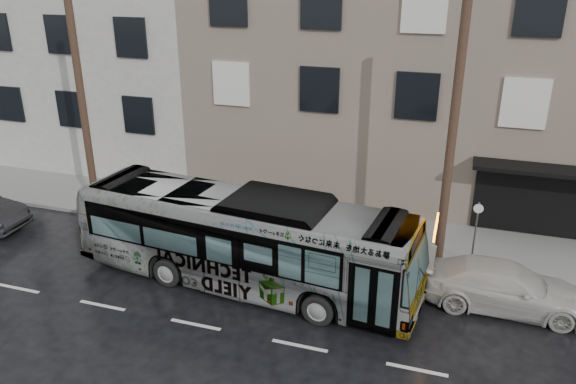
# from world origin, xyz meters

# --- Properties ---
(ground) EXTENTS (120.00, 120.00, 0.00)m
(ground) POSITION_xyz_m (0.00, 0.00, 0.00)
(ground) COLOR black
(ground) RESTS_ON ground
(sidewalk) EXTENTS (90.00, 3.60, 0.15)m
(sidewalk) POSITION_xyz_m (0.00, 4.90, 0.07)
(sidewalk) COLOR gray
(sidewalk) RESTS_ON ground
(building_taupe) EXTENTS (20.00, 12.00, 11.00)m
(building_taupe) POSITION_xyz_m (5.00, 12.70, 5.50)
(building_taupe) COLOR #766A5A
(building_taupe) RESTS_ON ground
(utility_pole_front) EXTENTS (0.30, 0.30, 9.00)m
(utility_pole_front) POSITION_xyz_m (6.50, 3.30, 4.65)
(utility_pole_front) COLOR #503728
(utility_pole_front) RESTS_ON sidewalk
(utility_pole_rear) EXTENTS (0.30, 0.30, 9.00)m
(utility_pole_rear) POSITION_xyz_m (-7.50, 3.30, 4.65)
(utility_pole_rear) COLOR #503728
(utility_pole_rear) RESTS_ON sidewalk
(sign_post) EXTENTS (0.06, 0.06, 2.40)m
(sign_post) POSITION_xyz_m (7.60, 3.30, 1.35)
(sign_post) COLOR slate
(sign_post) RESTS_ON sidewalk
(bus) EXTENTS (11.74, 3.86, 3.21)m
(bus) POSITION_xyz_m (0.51, 0.15, 1.60)
(bus) COLOR #B2B2B2
(bus) RESTS_ON ground
(white_sedan) EXTENTS (4.93, 2.02, 1.43)m
(white_sedan) POSITION_xyz_m (8.58, 1.27, 0.71)
(white_sedan) COLOR beige
(white_sedan) RESTS_ON ground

